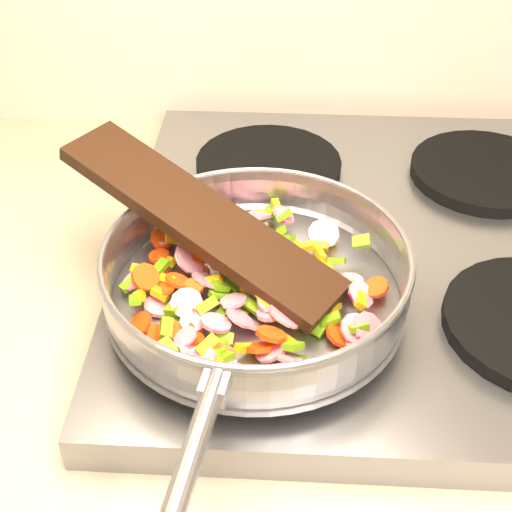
{
  "coord_description": "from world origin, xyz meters",
  "views": [
    {
      "loc": [
        -0.81,
        1.01,
        1.44
      ],
      "look_at": [
        -0.84,
        1.54,
        1.01
      ],
      "focal_mm": 50.0,
      "sensor_mm": 36.0,
      "label": 1
    }
  ],
  "objects": [
    {
      "name": "cooktop",
      "position": [
        -0.7,
        1.67,
        0.92
      ],
      "size": [
        0.6,
        0.6,
        0.04
      ],
      "primitive_type": "cube",
      "color": "#939399",
      "rests_on": "counter_top"
    },
    {
      "name": "grate_fl",
      "position": [
        -0.84,
        1.52,
        0.95
      ],
      "size": [
        0.19,
        0.19,
        0.02
      ],
      "primitive_type": "cylinder",
      "color": "black",
      "rests_on": "cooktop"
    },
    {
      "name": "grate_bl",
      "position": [
        -0.84,
        1.81,
        0.95
      ],
      "size": [
        0.19,
        0.19,
        0.02
      ],
      "primitive_type": "cylinder",
      "color": "black",
      "rests_on": "cooktop"
    },
    {
      "name": "grate_br",
      "position": [
        -0.56,
        1.81,
        0.95
      ],
      "size": [
        0.19,
        0.19,
        0.02
      ],
      "primitive_type": "cylinder",
      "color": "black",
      "rests_on": "cooktop"
    },
    {
      "name": "saute_pan",
      "position": [
        -0.84,
        1.54,
        0.99
      ],
      "size": [
        0.35,
        0.51,
        0.06
      ],
      "rotation": [
        0.0,
        0.0,
        -0.15
      ],
      "color": "#9E9EA5",
      "rests_on": "grate_fl"
    },
    {
      "name": "vegetable_heap",
      "position": [
        -0.85,
        1.53,
        0.98
      ],
      "size": [
        0.28,
        0.28,
        0.05
      ],
      "color": "gold",
      "rests_on": "saute_pan"
    },
    {
      "name": "wooden_spatula",
      "position": [
        -0.9,
        1.59,
        1.02
      ],
      "size": [
        0.31,
        0.23,
        0.09
      ],
      "primitive_type": "cube",
      "rotation": [
        0.0,
        -0.24,
        2.57
      ],
      "color": "black",
      "rests_on": "saute_pan"
    }
  ]
}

